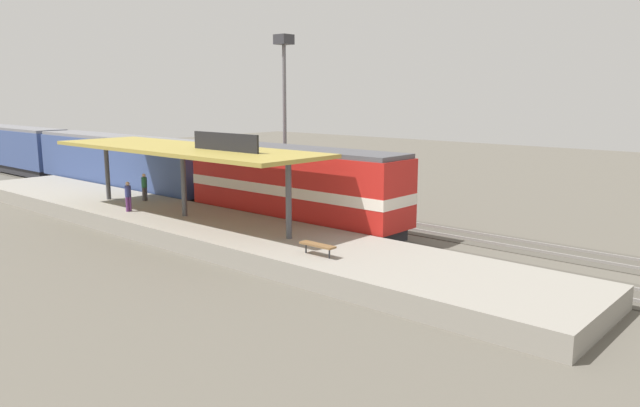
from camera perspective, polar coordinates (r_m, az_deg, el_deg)
The scene contains 13 objects.
ground_plane at distance 38.52m, azimuth -4.59°, elevation -1.00°, with size 120.00×120.00×0.00m, color #5B564C.
track_near at distance 37.18m, azimuth -6.80°, elevation -1.40°, with size 3.20×110.00×0.16m.
track_far at distance 40.33m, azimuth -1.94°, elevation -0.41°, with size 3.20×110.00×0.16m.
platform at distance 34.28m, azimuth -12.55°, elevation -1.87°, with size 6.00×44.00×0.90m, color gray.
station_canopy at distance 33.60m, azimuth -12.73°, elevation 4.93°, with size 5.20×18.00×4.70m.
platform_bench at distance 25.14m, azimuth -0.24°, elevation -3.96°, with size 0.44×1.70×0.50m.
locomotive at distance 34.00m, azimuth -2.51°, elevation 1.63°, with size 2.93×14.43×4.44m.
passenger_carriage_front at distance 48.17m, azimuth -18.17°, elevation 3.58°, with size 2.90×20.00×4.24m.
passenger_carriage_rear at distance 66.88m, azimuth -27.33°, elevation 4.70°, with size 2.90×20.00×4.24m.
freight_car at distance 43.68m, azimuth -6.88°, elevation 2.93°, with size 2.80×12.00×3.54m.
light_mast at distance 45.05m, azimuth -3.38°, elevation 11.40°, with size 1.10×1.10×11.70m.
person_waiting at distance 36.13m, azimuth -17.60°, elevation 0.78°, with size 0.34×0.34×1.71m.
person_walking at distance 39.47m, azimuth -16.19°, elevation 1.63°, with size 0.34×0.34×1.71m.
Camera 1 is at (-24.21, -27.21, 7.55)m, focal length 34.03 mm.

